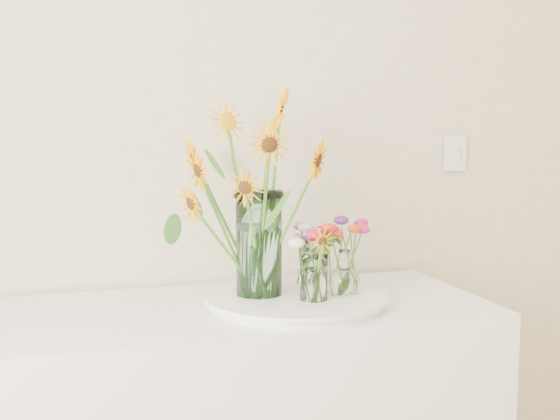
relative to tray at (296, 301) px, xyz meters
The scene contains 9 objects.
tray is the anchor object (origin of this frame).
mason_jar 0.19m from the tray, 162.62° to the left, with size 0.13×0.13×0.30m, color #ACDEDE.
sunflower_bouquet 0.31m from the tray, 162.62° to the left, with size 0.81×0.81×0.56m, color #FFA805, non-canonical shape.
small_vase_a 0.11m from the tray, 68.82° to the right, with size 0.08×0.08×0.13m, color white.
wildflower_posy_a 0.14m from the tray, 68.82° to the right, with size 0.19×0.19×0.22m, color red, non-canonical shape.
small_vase_b 0.16m from the tray, 12.12° to the right, with size 0.09×0.09×0.13m, color white, non-canonical shape.
wildflower_posy_b 0.18m from the tray, 12.12° to the right, with size 0.22×0.22×0.22m, color red, non-canonical shape.
small_vase_c 0.15m from the tray, 53.45° to the left, with size 0.07×0.07×0.12m, color white.
wildflower_posy_c 0.18m from the tray, 53.45° to the left, with size 0.21×0.21×0.21m, color red, non-canonical shape.
Camera 1 is at (-0.90, 0.08, 1.39)m, focal length 45.00 mm.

